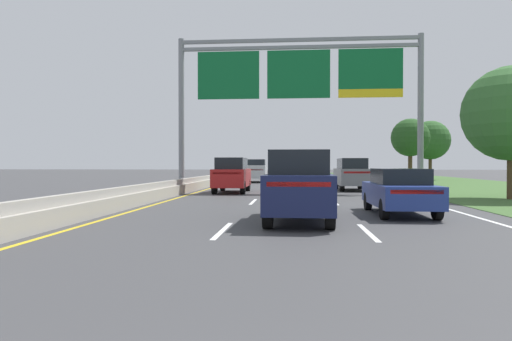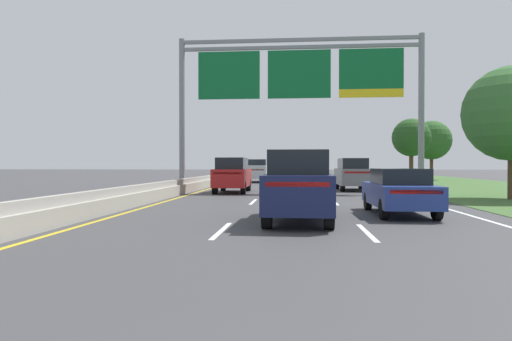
{
  "view_description": "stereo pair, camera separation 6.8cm",
  "coord_description": "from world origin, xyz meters",
  "px_view_note": "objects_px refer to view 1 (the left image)",
  "views": [
    {
      "loc": [
        -0.03,
        -1.04,
        1.72
      ],
      "look_at": [
        -1.57,
        17.72,
        1.46
      ],
      "focal_mm": 31.66,
      "sensor_mm": 36.0,
      "label": 1
    },
    {
      "loc": [
        0.03,
        -1.03,
        1.72
      ],
      "look_at": [
        -1.57,
        17.72,
        1.46
      ],
      "focal_mm": 31.66,
      "sensor_mm": 36.0,
      "label": 2
    }
  ],
  "objects_px": {
    "pickup_truck_silver": "(256,171)",
    "roadside_tree_mid": "(410,138)",
    "car_blue_right_lane_sedan": "(399,191)",
    "roadside_tree_far": "(430,140)",
    "car_grey_right_lane_suv": "(352,174)",
    "overhead_sign_gantry": "(298,81)",
    "car_navy_centre_lane_suv": "(299,185)",
    "car_white_centre_lane_sedan": "(297,178)",
    "roadside_tree_near": "(511,114)",
    "car_red_left_lane_suv": "(232,174)"
  },
  "relations": [
    {
      "from": "car_white_centre_lane_sedan",
      "to": "roadside_tree_near",
      "type": "xyz_separation_m",
      "value": [
        10.35,
        -7.09,
        3.36
      ]
    },
    {
      "from": "car_grey_right_lane_suv",
      "to": "car_red_left_lane_suv",
      "type": "distance_m",
      "value": 8.17
    },
    {
      "from": "car_grey_right_lane_suv",
      "to": "car_blue_right_lane_sedan",
      "type": "distance_m",
      "value": 14.56
    },
    {
      "from": "overhead_sign_gantry",
      "to": "car_red_left_lane_suv",
      "type": "bearing_deg",
      "value": -170.1
    },
    {
      "from": "roadside_tree_mid",
      "to": "car_red_left_lane_suv",
      "type": "bearing_deg",
      "value": -136.44
    },
    {
      "from": "car_grey_right_lane_suv",
      "to": "roadside_tree_far",
      "type": "bearing_deg",
      "value": -29.2
    },
    {
      "from": "car_white_centre_lane_sedan",
      "to": "roadside_tree_mid",
      "type": "xyz_separation_m",
      "value": [
        9.99,
        10.44,
        3.22
      ]
    },
    {
      "from": "roadside_tree_mid",
      "to": "roadside_tree_far",
      "type": "xyz_separation_m",
      "value": [
        4.81,
        10.5,
        0.32
      ]
    },
    {
      "from": "car_white_centre_lane_sedan",
      "to": "car_red_left_lane_suv",
      "type": "distance_m",
      "value": 4.84
    },
    {
      "from": "overhead_sign_gantry",
      "to": "car_grey_right_lane_suv",
      "type": "height_order",
      "value": "overhead_sign_gantry"
    },
    {
      "from": "car_navy_centre_lane_suv",
      "to": "roadside_tree_mid",
      "type": "bearing_deg",
      "value": -19.22
    },
    {
      "from": "pickup_truck_silver",
      "to": "roadside_tree_far",
      "type": "bearing_deg",
      "value": -69.3
    },
    {
      "from": "car_blue_right_lane_sedan",
      "to": "roadside_tree_far",
      "type": "height_order",
      "value": "roadside_tree_far"
    },
    {
      "from": "overhead_sign_gantry",
      "to": "roadside_tree_far",
      "type": "relative_size",
      "value": 2.32
    },
    {
      "from": "car_white_centre_lane_sedan",
      "to": "car_blue_right_lane_sedan",
      "type": "bearing_deg",
      "value": -168.38
    },
    {
      "from": "car_navy_centre_lane_suv",
      "to": "pickup_truck_silver",
      "type": "bearing_deg",
      "value": 8.42
    },
    {
      "from": "car_grey_right_lane_suv",
      "to": "car_red_left_lane_suv",
      "type": "xyz_separation_m",
      "value": [
        -7.56,
        -3.08,
        0.0
      ]
    },
    {
      "from": "roadside_tree_near",
      "to": "roadside_tree_mid",
      "type": "bearing_deg",
      "value": 91.17
    },
    {
      "from": "roadside_tree_near",
      "to": "roadside_tree_far",
      "type": "bearing_deg",
      "value": 80.98
    },
    {
      "from": "car_white_centre_lane_sedan",
      "to": "car_grey_right_lane_suv",
      "type": "bearing_deg",
      "value": -87.25
    },
    {
      "from": "car_navy_centre_lane_suv",
      "to": "roadside_tree_far",
      "type": "bearing_deg",
      "value": -20.41
    },
    {
      "from": "pickup_truck_silver",
      "to": "roadside_tree_mid",
      "type": "xyz_separation_m",
      "value": [
        13.81,
        -3.02,
        2.96
      ]
    },
    {
      "from": "car_grey_right_lane_suv",
      "to": "roadside_tree_far",
      "type": "distance_m",
      "value": 23.71
    },
    {
      "from": "roadside_tree_far",
      "to": "car_blue_right_lane_sedan",
      "type": "bearing_deg",
      "value": -107.98
    },
    {
      "from": "pickup_truck_silver",
      "to": "car_blue_right_lane_sedan",
      "type": "xyz_separation_m",
      "value": [
        7.19,
        -27.74,
        -0.26
      ]
    },
    {
      "from": "pickup_truck_silver",
      "to": "roadside_tree_mid",
      "type": "bearing_deg",
      "value": -103.53
    },
    {
      "from": "pickup_truck_silver",
      "to": "car_navy_centre_lane_suv",
      "type": "bearing_deg",
      "value": -174.02
    },
    {
      "from": "car_red_left_lane_suv",
      "to": "car_grey_right_lane_suv",
      "type": "bearing_deg",
      "value": -68.26
    },
    {
      "from": "pickup_truck_silver",
      "to": "car_blue_right_lane_sedan",
      "type": "height_order",
      "value": "pickup_truck_silver"
    },
    {
      "from": "car_blue_right_lane_sedan",
      "to": "roadside_tree_mid",
      "type": "height_order",
      "value": "roadside_tree_mid"
    },
    {
      "from": "car_white_centre_lane_sedan",
      "to": "car_blue_right_lane_sedan",
      "type": "xyz_separation_m",
      "value": [
        3.37,
        -14.28,
        0.0
      ]
    },
    {
      "from": "roadside_tree_mid",
      "to": "car_grey_right_lane_suv",
      "type": "bearing_deg",
      "value": -122.06
    },
    {
      "from": "car_blue_right_lane_sedan",
      "to": "roadside_tree_near",
      "type": "bearing_deg",
      "value": -44.4
    },
    {
      "from": "car_navy_centre_lane_suv",
      "to": "car_white_centre_lane_sedan",
      "type": "bearing_deg",
      "value": 1.05
    },
    {
      "from": "roadside_tree_near",
      "to": "roadside_tree_mid",
      "type": "xyz_separation_m",
      "value": [
        -0.36,
        17.53,
        -0.14
      ]
    },
    {
      "from": "car_navy_centre_lane_suv",
      "to": "car_white_centre_lane_sedan",
      "type": "xyz_separation_m",
      "value": [
        0.06,
        16.46,
        -0.28
      ]
    },
    {
      "from": "car_red_left_lane_suv",
      "to": "roadside_tree_far",
      "type": "xyz_separation_m",
      "value": [
        18.73,
        23.74,
        3.26
      ]
    },
    {
      "from": "car_white_centre_lane_sedan",
      "to": "car_navy_centre_lane_suv",
      "type": "bearing_deg",
      "value": 178.13
    },
    {
      "from": "pickup_truck_silver",
      "to": "roadside_tree_near",
      "type": "height_order",
      "value": "roadside_tree_near"
    },
    {
      "from": "overhead_sign_gantry",
      "to": "car_navy_centre_lane_suv",
      "type": "relative_size",
      "value": 3.18
    },
    {
      "from": "pickup_truck_silver",
      "to": "car_white_centre_lane_sedan",
      "type": "height_order",
      "value": "pickup_truck_silver"
    },
    {
      "from": "car_grey_right_lane_suv",
      "to": "roadside_tree_far",
      "type": "relative_size",
      "value": 0.73
    },
    {
      "from": "car_red_left_lane_suv",
      "to": "roadside_tree_mid",
      "type": "height_order",
      "value": "roadside_tree_mid"
    },
    {
      "from": "pickup_truck_silver",
      "to": "car_grey_right_lane_suv",
      "type": "bearing_deg",
      "value": -151.73
    },
    {
      "from": "overhead_sign_gantry",
      "to": "roadside_tree_far",
      "type": "xyz_separation_m",
      "value": [
        14.71,
        23.04,
        -2.46
      ]
    },
    {
      "from": "overhead_sign_gantry",
      "to": "car_white_centre_lane_sedan",
      "type": "relative_size",
      "value": 3.38
    },
    {
      "from": "car_grey_right_lane_suv",
      "to": "car_navy_centre_lane_suv",
      "type": "bearing_deg",
      "value": 166.79
    },
    {
      "from": "car_red_left_lane_suv",
      "to": "car_navy_centre_lane_suv",
      "type": "bearing_deg",
      "value": -164.59
    },
    {
      "from": "car_navy_centre_lane_suv",
      "to": "car_white_centre_lane_sedan",
      "type": "height_order",
      "value": "car_navy_centre_lane_suv"
    },
    {
      "from": "overhead_sign_gantry",
      "to": "car_navy_centre_lane_suv",
      "type": "distance_m",
      "value": 15.46
    }
  ]
}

